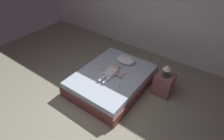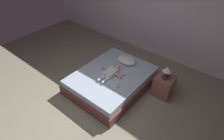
{
  "view_description": "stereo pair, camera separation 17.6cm",
  "coord_description": "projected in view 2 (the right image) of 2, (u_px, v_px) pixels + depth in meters",
  "views": [
    {
      "loc": [
        1.76,
        -1.5,
        2.96
      ],
      "look_at": [
        -0.15,
        1.1,
        0.47
      ],
      "focal_mm": 30.2,
      "sensor_mm": 36.0,
      "label": 1
    },
    {
      "loc": [
        1.9,
        -1.39,
        2.96
      ],
      "look_at": [
        -0.15,
        1.1,
        0.47
      ],
      "focal_mm": 30.2,
      "sensor_mm": 36.0,
      "label": 2
    }
  ],
  "objects": [
    {
      "name": "baby",
      "position": [
        111.0,
        72.0,
        4.08
      ],
      "size": [
        0.54,
        0.62,
        0.15
      ],
      "color": "white",
      "rests_on": "bed"
    },
    {
      "name": "pillow",
      "position": [
        126.0,
        60.0,
        4.42
      ],
      "size": [
        0.47,
        0.33,
        0.15
      ],
      "color": "white",
      "rests_on": "bed"
    },
    {
      "name": "bed",
      "position": [
        112.0,
        80.0,
        4.26
      ],
      "size": [
        1.43,
        1.84,
        0.37
      ],
      "color": "brown",
      "rests_on": "ground_plane"
    },
    {
      "name": "baby_bottle",
      "position": [
        118.0,
        85.0,
        3.8
      ],
      "size": [
        0.09,
        0.13,
        0.07
      ],
      "color": "white",
      "rests_on": "bed"
    },
    {
      "name": "nightstand",
      "position": [
        164.0,
        86.0,
        4.01
      ],
      "size": [
        0.38,
        0.41,
        0.47
      ],
      "color": "#8A5650",
      "rests_on": "ground_plane"
    },
    {
      "name": "lamp",
      "position": [
        167.0,
        71.0,
        3.75
      ],
      "size": [
        0.18,
        0.18,
        0.27
      ],
      "color": "#333338",
      "rests_on": "nightstand"
    },
    {
      "name": "ground_plane",
      "position": [
        82.0,
        119.0,
        3.62
      ],
      "size": [
        8.0,
        8.0,
        0.0
      ],
      "primitive_type": "plane",
      "color": "gray"
    },
    {
      "name": "wall_behind_bed",
      "position": [
        166.0,
        8.0,
        4.63
      ],
      "size": [
        8.0,
        0.12,
        2.66
      ],
      "primitive_type": "cube",
      "color": "silver",
      "rests_on": "ground_plane"
    },
    {
      "name": "toothbrush",
      "position": [
        124.0,
        75.0,
        4.09
      ],
      "size": [
        0.07,
        0.15,
        0.02
      ],
      "color": "#BF3EA3",
      "rests_on": "bed"
    }
  ]
}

